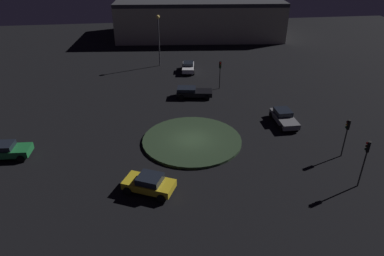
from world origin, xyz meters
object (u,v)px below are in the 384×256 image
at_px(car_grey, 284,117).
at_px(traffic_light_northeast, 220,69).
at_px(car_yellow, 149,183).
at_px(store_building, 199,17).
at_px(car_green, 5,150).
at_px(streetlamp_north, 158,31).
at_px(car_white, 188,67).
at_px(traffic_light_east, 347,131).
at_px(car_black, 193,92).
at_px(traffic_light_southeast, 366,155).

xyz_separation_m(car_grey, traffic_light_northeast, (-4.92, 10.84, 1.98)).
height_order(car_yellow, store_building, store_building).
distance_m(car_yellow, store_building, 52.35).
bearing_deg(car_green, traffic_light_northeast, -145.16).
relative_size(car_yellow, streetlamp_north, 0.56).
relative_size(car_yellow, store_building, 0.13).
distance_m(car_white, car_green, 29.10).
bearing_deg(car_grey, car_white, -155.86).
bearing_deg(car_yellow, traffic_light_east, -145.06).
height_order(car_white, traffic_light_east, traffic_light_east).
height_order(car_black, car_white, car_white).
relative_size(streetlamp_north, store_building, 0.23).
relative_size(car_grey, car_green, 0.97).
distance_m(car_green, streetlamp_north, 29.66).
bearing_deg(car_green, car_black, -145.04).
distance_m(traffic_light_east, traffic_light_southeast, 4.50).
bearing_deg(store_building, streetlamp_north, 70.03).
xyz_separation_m(car_white, traffic_light_northeast, (3.31, -7.49, 1.99)).
height_order(car_green, store_building, store_building).
relative_size(car_yellow, traffic_light_northeast, 1.17).
bearing_deg(store_building, car_yellow, 82.55).
xyz_separation_m(car_black, car_yellow, (-5.97, -18.33, 0.08)).
xyz_separation_m(traffic_light_northeast, traffic_light_southeast, (6.92, -22.29, 0.30)).
relative_size(car_black, car_grey, 1.05).
height_order(car_grey, traffic_light_northeast, traffic_light_northeast).
bearing_deg(store_building, car_white, 82.91).
relative_size(car_white, car_yellow, 0.99).
relative_size(car_green, traffic_light_southeast, 1.09).
xyz_separation_m(car_grey, store_building, (-3.14, 41.07, 2.99)).
distance_m(car_black, traffic_light_southeast, 22.82).
height_order(car_black, car_yellow, car_yellow).
bearing_deg(car_grey, traffic_light_northeast, -155.63).
relative_size(car_black, car_white, 1.08).
bearing_deg(car_grey, car_black, -133.61).
bearing_deg(traffic_light_east, car_white, -47.66).
bearing_deg(traffic_light_southeast, car_black, -25.77).
distance_m(traffic_light_northeast, streetlamp_north, 13.46).
height_order(car_grey, car_yellow, car_yellow).
bearing_deg(car_black, car_grey, -33.84).
xyz_separation_m(car_green, traffic_light_northeast, (22.97, 13.97, 1.94)).
bearing_deg(traffic_light_southeast, car_white, -35.51).
xyz_separation_m(car_yellow, streetlamp_north, (2.50, 31.57, 4.69)).
bearing_deg(car_white, car_green, -33.82).
bearing_deg(store_building, traffic_light_northeast, 92.16).
height_order(car_grey, streetlamp_north, streetlamp_north).
distance_m(traffic_light_southeast, streetlamp_north, 36.22).
height_order(car_grey, car_green, car_green).
xyz_separation_m(car_white, traffic_light_southeast, (10.23, -29.77, 2.28)).
bearing_deg(car_yellow, traffic_light_northeast, -89.70).
bearing_deg(car_white, car_yellow, -4.58).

